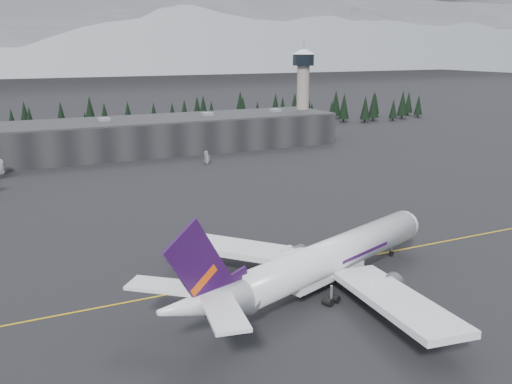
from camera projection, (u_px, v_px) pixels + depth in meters
name	position (u px, v px, depth m)	size (l,w,h in m)	color
ground	(304.00, 264.00, 104.49)	(1400.00, 1400.00, 0.00)	black
taxiline	(309.00, 267.00, 102.75)	(400.00, 0.40, 0.02)	gold
terminal	(132.00, 136.00, 211.80)	(160.00, 30.00, 12.60)	black
control_tower	(303.00, 84.00, 242.05)	(10.00, 10.00, 37.70)	gray
treeline	(111.00, 122.00, 243.72)	(360.00, 20.00, 15.00)	black
mountain_ridge	(5.00, 70.00, 975.39)	(4400.00, 900.00, 420.00)	white
jet_main	(315.00, 264.00, 90.67)	(59.33, 53.16, 18.01)	white
gse_vehicle_a	(0.00, 173.00, 176.77)	(2.37, 5.13, 1.43)	white
gse_vehicle_b	(207.00, 161.00, 193.97)	(1.78, 4.42, 1.51)	silver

